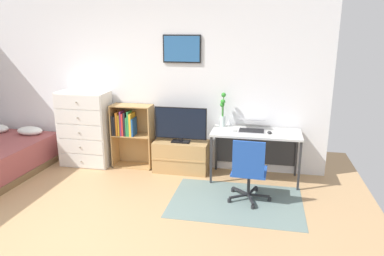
{
  "coord_description": "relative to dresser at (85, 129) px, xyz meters",
  "views": [
    {
      "loc": [
        2.09,
        -3.05,
        2.17
      ],
      "look_at": [
        1.16,
        1.5,
        0.9
      ],
      "focal_mm": 33.68,
      "sensor_mm": 36.0,
      "label": 1
    }
  ],
  "objects": [
    {
      "name": "computer_mouse",
      "position": [
        2.94,
        -0.14,
        0.15
      ],
      "size": [
        0.06,
        0.1,
        0.03
      ],
      "primitive_type": "ellipsoid",
      "color": "#262628",
      "rests_on": "desk"
    },
    {
      "name": "wall_back_with_posters",
      "position": [
        0.75,
        0.27,
        0.74
      ],
      "size": [
        6.12,
        0.09,
        2.7
      ],
      "color": "white",
      "rests_on": "ground_plane"
    },
    {
      "name": "tv_stand",
      "position": [
        1.6,
        0.02,
        -0.37
      ],
      "size": [
        0.85,
        0.41,
        0.49
      ],
      "color": "tan",
      "rests_on": "ground_plane"
    },
    {
      "name": "desk",
      "position": [
        2.75,
        -0.01,
        -0.0
      ],
      "size": [
        1.29,
        0.6,
        0.74
      ],
      "color": "silver",
      "rests_on": "ground_plane"
    },
    {
      "name": "bamboo_vase",
      "position": [
        2.23,
        0.12,
        0.37
      ],
      "size": [
        0.09,
        0.11,
        0.52
      ],
      "color": "silver",
      "rests_on": "desk"
    },
    {
      "name": "ground_plane",
      "position": [
        0.75,
        -2.15,
        -0.61
      ],
      "size": [
        7.2,
        7.2,
        0.0
      ],
      "primitive_type": "plane",
      "color": "tan"
    },
    {
      "name": "television",
      "position": [
        1.6,
        -0.01,
        0.15
      ],
      "size": [
        0.81,
        0.16,
        0.55
      ],
      "color": "black",
      "rests_on": "tv_stand"
    },
    {
      "name": "dresser",
      "position": [
        0.0,
        0.0,
        0.0
      ],
      "size": [
        0.81,
        0.46,
        1.22
      ],
      "color": "white",
      "rests_on": "ground_plane"
    },
    {
      "name": "laptop",
      "position": [
        2.68,
        0.0,
        0.19
      ],
      "size": [
        0.39,
        0.42,
        0.17
      ],
      "rotation": [
        0.0,
        0.0,
        -0.01
      ],
      "color": "#B7B7BC",
      "rests_on": "desk"
    },
    {
      "name": "wine_glass",
      "position": [
        2.36,
        -0.16,
        0.26
      ],
      "size": [
        0.07,
        0.07,
        0.18
      ],
      "color": "silver",
      "rests_on": "desk"
    },
    {
      "name": "office_chair",
      "position": [
        2.69,
        -0.86,
        -0.15
      ],
      "size": [
        0.56,
        0.58,
        0.86
      ],
      "rotation": [
        0.0,
        0.0,
        -0.05
      ],
      "color": "#232326",
      "rests_on": "ground_plane"
    },
    {
      "name": "area_rug",
      "position": [
        2.55,
        -0.89,
        -0.61
      ],
      "size": [
        1.7,
        1.2,
        0.01
      ],
      "primitive_type": "cube",
      "color": "slate",
      "rests_on": "ground_plane"
    },
    {
      "name": "bookshelf",
      "position": [
        0.74,
        0.06,
        -0.01
      ],
      "size": [
        0.65,
        0.3,
        1.03
      ],
      "color": "tan",
      "rests_on": "ground_plane"
    }
  ]
}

